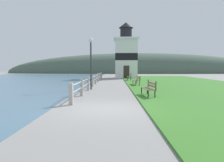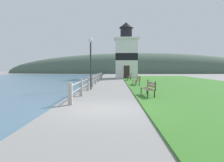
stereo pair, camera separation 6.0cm
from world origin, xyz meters
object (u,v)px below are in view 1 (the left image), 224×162
(lighthouse, at_px, (126,55))
(lamp_post, at_px, (91,54))
(park_bench_midway, at_px, (137,80))
(park_bench_near, at_px, (149,87))
(park_bench_far, at_px, (130,76))

(lighthouse, distance_m, lamp_post, 19.15)
(lamp_post, bearing_deg, lighthouse, 79.07)
(park_bench_midway, bearing_deg, lamp_post, 43.11)
(park_bench_near, relative_size, lighthouse, 0.20)
(park_bench_midway, xyz_separation_m, lighthouse, (-0.32, 14.83, 3.21))
(park_bench_near, xyz_separation_m, lighthouse, (-0.23, 22.87, 3.21))
(park_bench_far, relative_size, lighthouse, 0.19)
(park_bench_near, distance_m, lighthouse, 23.09)
(park_bench_far, relative_size, lamp_post, 0.43)
(lighthouse, bearing_deg, lamp_post, -100.93)
(park_bench_midway, relative_size, lamp_post, 0.50)
(park_bench_far, height_order, lamp_post, lamp_post)
(park_bench_far, bearing_deg, park_bench_midway, 94.16)
(park_bench_far, bearing_deg, lamp_post, 75.33)
(park_bench_near, distance_m, park_bench_far, 15.95)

